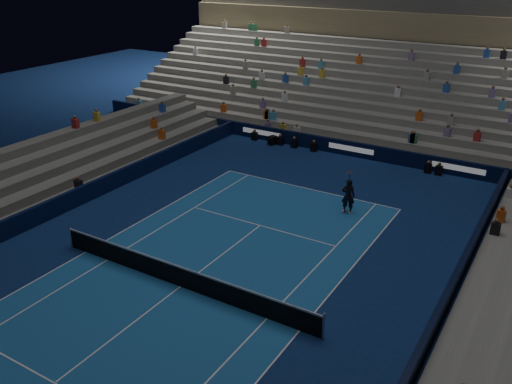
% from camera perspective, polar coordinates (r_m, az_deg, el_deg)
% --- Properties ---
extents(ground, '(90.00, 90.00, 0.00)m').
position_cam_1_polar(ground, '(22.76, -7.95, -9.85)').
color(ground, '#0D2051').
rests_on(ground, ground).
extents(court_surface, '(10.97, 23.77, 0.01)m').
position_cam_1_polar(court_surface, '(22.76, -7.95, -9.84)').
color(court_surface, '#1C579B').
rests_on(court_surface, ground).
extents(sponsor_barrier_far, '(44.00, 0.25, 1.00)m').
position_cam_1_polar(sponsor_barrier_far, '(37.20, 10.04, 4.50)').
color(sponsor_barrier_far, black).
rests_on(sponsor_barrier_far, ground).
extents(sponsor_barrier_east, '(0.25, 37.00, 1.00)m').
position_cam_1_polar(sponsor_barrier_east, '(18.97, 16.62, -16.69)').
color(sponsor_barrier_east, black).
rests_on(sponsor_barrier_east, ground).
extents(sponsor_barrier_west, '(0.25, 37.00, 1.00)m').
position_cam_1_polar(sponsor_barrier_west, '(28.98, -23.20, -2.81)').
color(sponsor_barrier_west, black).
rests_on(sponsor_barrier_west, ground).
extents(grandstand_main, '(44.00, 15.20, 11.20)m').
position_cam_1_polar(grandstand_main, '(45.07, 14.85, 11.24)').
color(grandstand_main, slate).
rests_on(grandstand_main, ground).
extents(tennis_net, '(12.90, 0.10, 1.10)m').
position_cam_1_polar(tennis_net, '(22.49, -8.03, -8.77)').
color(tennis_net, '#B2B2B7').
rests_on(tennis_net, ground).
extents(tennis_player, '(0.79, 0.63, 1.91)m').
position_cam_1_polar(tennis_player, '(28.65, 9.69, -0.42)').
color(tennis_player, black).
rests_on(tennis_player, ground).
extents(broadcast_camera, '(0.59, 0.98, 0.62)m').
position_cam_1_polar(broadcast_camera, '(38.97, 1.72, 5.47)').
color(broadcast_camera, black).
rests_on(broadcast_camera, ground).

